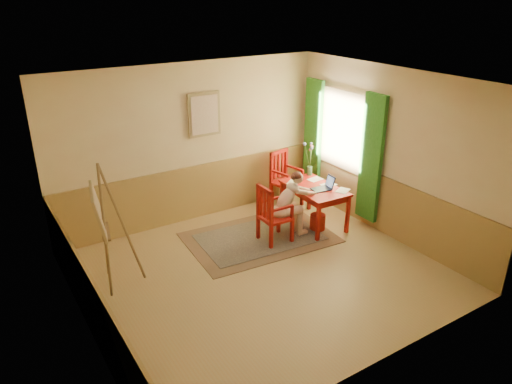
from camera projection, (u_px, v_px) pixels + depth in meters
room at (262, 186)px, 6.59m from camera, size 5.04×4.54×2.84m
wainscot at (234, 222)px, 7.57m from camera, size 5.00×4.50×1.00m
window at (341, 142)px, 8.66m from camera, size 0.12×2.01×2.20m
wall_portrait at (204, 115)px, 8.23m from camera, size 0.60×0.05×0.76m
rug at (260, 237)px, 8.13m from camera, size 2.51×1.78×0.02m
table at (314, 192)px, 8.37m from camera, size 0.77×1.23×0.72m
chair_left at (273, 214)px, 7.83m from camera, size 0.47×0.45×1.00m
chair_back at (285, 179)px, 9.22m from camera, size 0.56×0.58×1.06m
figure at (289, 202)px, 7.96m from camera, size 0.84×0.37×1.14m
laptop at (324, 187)px, 8.23m from camera, size 0.40×0.26×0.23m
papers at (320, 184)px, 8.45m from camera, size 0.80×1.05×0.00m
vase at (310, 160)px, 8.78m from camera, size 0.22×0.31×0.61m
wastebasket at (318, 222)px, 8.37m from camera, size 0.35×0.35×0.28m
easel at (102, 216)px, 6.45m from camera, size 0.68×0.82×1.83m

